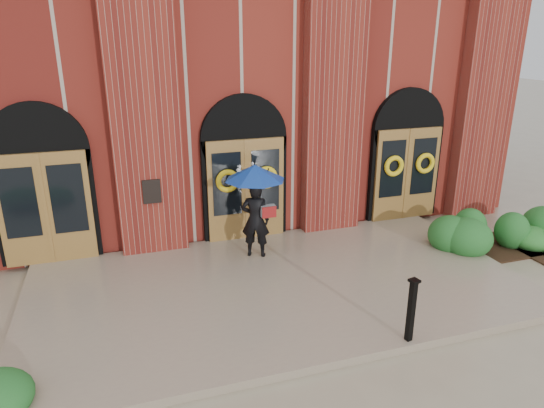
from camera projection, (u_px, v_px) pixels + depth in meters
name	position (u px, v px, depth m)	size (l,w,h in m)	color
ground	(282.00, 294.00, 9.85)	(90.00, 90.00, 0.00)	gray
landing	(280.00, 287.00, 9.96)	(10.00, 5.30, 0.15)	gray
church_building	(199.00, 80.00, 16.58)	(16.20, 12.53, 7.00)	maroon
man_with_umbrella	(255.00, 193.00, 10.73)	(1.78, 1.78, 2.16)	black
metal_post	(411.00, 309.00, 7.91)	(0.18, 0.18, 1.13)	black
hedge_wall_right	(499.00, 231.00, 11.84)	(3.34, 1.34, 0.86)	#1E5620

